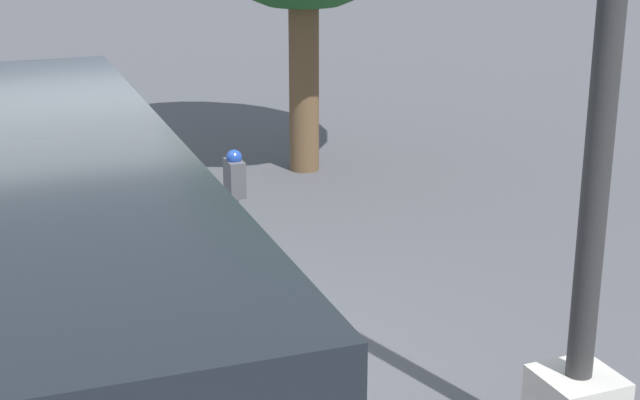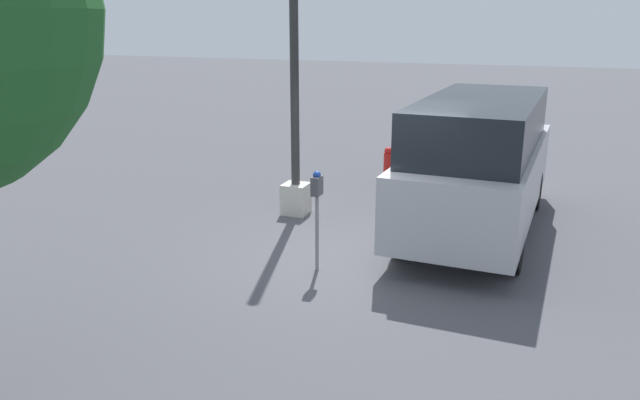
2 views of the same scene
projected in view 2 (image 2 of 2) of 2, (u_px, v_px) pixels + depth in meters
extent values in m
plane|color=#4C4C51|center=(363.00, 258.00, 9.15)|extent=(80.00, 80.00, 0.00)
cylinder|color=gray|center=(317.00, 233.00, 8.57)|extent=(0.05, 0.05, 1.09)
cube|color=#47474C|center=(317.00, 186.00, 8.38)|extent=(0.20, 0.11, 0.26)
sphere|color=navy|center=(317.00, 175.00, 8.34)|extent=(0.11, 0.11, 0.11)
cylinder|color=gray|center=(415.00, 152.00, 13.60)|extent=(0.05, 0.05, 1.13)
cube|color=#47474C|center=(416.00, 120.00, 13.41)|extent=(0.20, 0.11, 0.26)
sphere|color=#14662D|center=(417.00, 113.00, 13.36)|extent=(0.11, 0.11, 0.11)
cube|color=beige|center=(296.00, 199.00, 11.15)|extent=(0.44, 0.44, 0.55)
cylinder|color=#2D2D2D|center=(294.00, 46.00, 10.40)|extent=(0.15, 0.15, 4.77)
cube|color=#B2B2B7|center=(478.00, 178.00, 10.13)|extent=(5.26, 2.00, 1.07)
cube|color=black|center=(481.00, 123.00, 9.75)|extent=(4.22, 1.82, 0.78)
cube|color=orange|center=(468.00, 165.00, 12.71)|extent=(0.08, 0.12, 0.20)
cylinder|color=black|center=(448.00, 182.00, 12.00)|extent=(0.69, 0.24, 0.69)
cylinder|color=black|center=(534.00, 191.00, 11.40)|extent=(0.69, 0.24, 0.69)
cylinder|color=black|center=(402.00, 234.00, 9.15)|extent=(0.69, 0.24, 0.69)
cylinder|color=black|center=(514.00, 249.00, 8.56)|extent=(0.69, 0.24, 0.69)
cylinder|color=red|center=(388.00, 167.00, 13.31)|extent=(0.18, 0.18, 0.63)
sphere|color=red|center=(388.00, 151.00, 13.21)|extent=(0.16, 0.16, 0.16)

